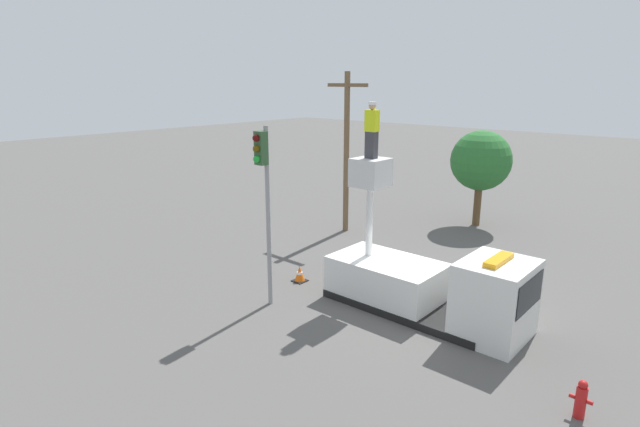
# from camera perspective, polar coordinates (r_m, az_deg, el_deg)

# --- Properties ---
(ground_plane) EXTENTS (120.00, 120.00, 0.00)m
(ground_plane) POSITION_cam_1_polar(r_m,az_deg,el_deg) (16.42, 10.18, -10.64)
(ground_plane) COLOR #565451
(bucket_truck) EXTENTS (6.31, 2.21, 4.65)m
(bucket_truck) POSITION_cam_1_polar(r_m,az_deg,el_deg) (15.80, 11.94, -8.03)
(bucket_truck) COLOR black
(bucket_truck) RESTS_ON ground
(worker) EXTENTS (0.40, 0.26, 1.75)m
(worker) POSITION_cam_1_polar(r_m,az_deg,el_deg) (15.80, 5.94, 9.44)
(worker) COLOR #38383D
(worker) RESTS_ON bucket_truck
(traffic_light_pole) EXTENTS (0.34, 0.57, 5.74)m
(traffic_light_pole) POSITION_cam_1_polar(r_m,az_deg,el_deg) (15.24, -6.42, 3.58)
(traffic_light_pole) COLOR gray
(traffic_light_pole) RESTS_ON ground
(fire_hydrant) EXTENTS (0.47, 0.23, 0.89)m
(fire_hydrant) POSITION_cam_1_polar(r_m,az_deg,el_deg) (12.67, 27.66, -18.30)
(fire_hydrant) COLOR red
(fire_hydrant) RESTS_ON ground
(traffic_cone_rear) EXTENTS (0.47, 0.47, 0.57)m
(traffic_cone_rear) POSITION_cam_1_polar(r_m,az_deg,el_deg) (18.13, -2.33, -6.94)
(traffic_cone_rear) COLOR black
(traffic_cone_rear) RESTS_ON ground
(tree_left_bg) EXTENTS (2.92, 2.92, 4.73)m
(tree_left_bg) POSITION_cam_1_polar(r_m,az_deg,el_deg) (25.60, 17.92, 5.73)
(tree_left_bg) COLOR brown
(tree_left_bg) RESTS_ON ground
(utility_pole) EXTENTS (2.20, 0.26, 7.43)m
(utility_pole) POSITION_cam_1_polar(r_m,az_deg,el_deg) (23.36, 3.05, 7.57)
(utility_pole) COLOR brown
(utility_pole) RESTS_ON ground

